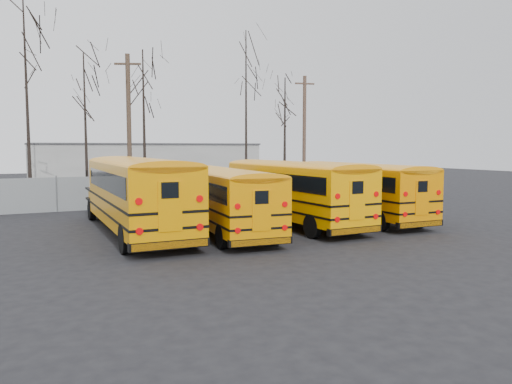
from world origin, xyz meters
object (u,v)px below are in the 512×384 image
bus_b (223,195)px  utility_pole_right (304,132)px  utility_pole_left (129,127)px  bus_d (357,186)px  bus_a (136,189)px  bus_c (291,187)px

bus_b → utility_pole_right: utility_pole_right is taller
utility_pole_left → utility_pole_right: bearing=33.3°
bus_d → utility_pole_right: bearing=68.7°
utility_pole_right → bus_a: bearing=-129.0°
bus_c → bus_a: bearing=174.0°
bus_d → utility_pole_right: 18.40m
bus_d → utility_pole_left: utility_pole_left is taller
bus_a → bus_b: bus_a is taller
bus_b → bus_c: (3.82, 0.74, 0.14)m
bus_d → utility_pole_left: size_ratio=1.07×
bus_b → utility_pole_left: size_ratio=1.05×
bus_c → utility_pole_left: (-4.76, 13.75, 3.30)m
utility_pole_left → bus_a: bearing=-77.9°
bus_b → bus_c: bus_c is taller
bus_c → utility_pole_right: size_ratio=1.14×
bus_a → bus_d: 11.12m
bus_b → utility_pole_right: 23.03m
bus_a → utility_pole_right: bearing=42.4°
utility_pole_left → utility_pole_right: size_ratio=1.01×
utility_pole_right → utility_pole_left: bearing=-160.0°
bus_d → utility_pole_left: (-8.60, 13.78, 3.38)m
bus_d → bus_b: bearing=-173.1°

